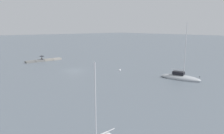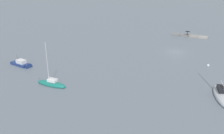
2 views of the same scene
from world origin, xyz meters
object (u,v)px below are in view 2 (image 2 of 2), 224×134
at_px(sailboat_grey_far, 222,95).
at_px(mooring_buoy_far, 208,65).
at_px(motorboat_navy_near, 23,65).
at_px(sailboat_teal_mid, 51,84).
at_px(person_seated_grey_left, 187,34).
at_px(umbrella_open_black, 188,31).

distance_m(sailboat_grey_far, mooring_buoy_far, 14.38).
distance_m(motorboat_navy_near, mooring_buoy_far, 38.90).
height_order(sailboat_teal_mid, mooring_buoy_far, sailboat_teal_mid).
bearing_deg(mooring_buoy_far, motorboat_navy_near, 27.09).
bearing_deg(mooring_buoy_far, person_seated_grey_left, -70.48).
distance_m(person_seated_grey_left, sailboat_grey_far, 41.18).
bearing_deg(mooring_buoy_far, umbrella_open_black, -70.40).
xyz_separation_m(sailboat_teal_mid, motorboat_navy_near, (11.69, -4.68, 0.03)).
bearing_deg(person_seated_grey_left, mooring_buoy_far, 101.27).
bearing_deg(motorboat_navy_near, sailboat_teal_mid, 75.49).
relative_size(sailboat_teal_mid, mooring_buoy_far, 14.58).
xyz_separation_m(person_seated_grey_left, motorboat_navy_near, (25.66, 43.01, -0.49)).
distance_m(person_seated_grey_left, umbrella_open_black, 0.88).
xyz_separation_m(sailboat_grey_far, motorboat_navy_near, (38.15, 3.78, -0.08)).
distance_m(umbrella_open_black, motorboat_navy_near, 50.04).
bearing_deg(umbrella_open_black, person_seated_grey_left, -99.29).
height_order(person_seated_grey_left, sailboat_teal_mid, sailboat_teal_mid).
relative_size(umbrella_open_black, sailboat_grey_far, 0.13).
height_order(person_seated_grey_left, motorboat_navy_near, motorboat_navy_near).
height_order(person_seated_grey_left, umbrella_open_black, umbrella_open_black).
bearing_deg(sailboat_grey_far, sailboat_teal_mid, 2.51).
xyz_separation_m(umbrella_open_black, mooring_buoy_far, (-8.98, 25.22, -1.59)).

